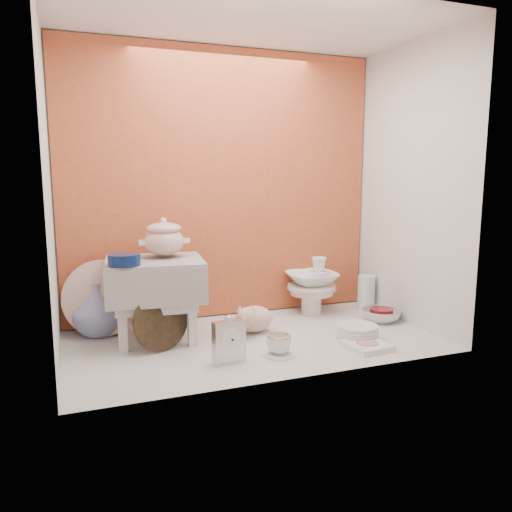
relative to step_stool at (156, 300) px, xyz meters
The scene contains 17 objects.
ground 0.52m from the step_stool, 21.81° to the right, with size 1.80×1.80×0.00m, color silver.
niche_shell 0.85m from the step_stool, ahead, with size 1.86×1.03×1.53m.
step_stool is the anchor object (origin of this frame).
soup_tureen 0.31m from the step_stool, 33.87° to the left, with size 0.24×0.24×0.20m, color white, non-canonical shape.
cobalt_bowl 0.30m from the step_stool, 142.02° to the right, with size 0.14×0.14×0.05m, color #091845.
floral_platter 0.30m from the step_stool, 144.21° to the left, with size 0.39×0.11×0.39m, color white, non-canonical shape.
blue_white_vase 0.33m from the step_stool, 145.42° to the left, with size 0.25×0.25×0.26m, color white.
lacquer_tray 0.17m from the step_stool, 91.35° to the right, with size 0.29×0.06×0.29m, color black, non-canonical shape.
mantel_clock 0.49m from the step_stool, 59.76° to the right, with size 0.14×0.05×0.21m, color silver.
plush_pig 0.51m from the step_stool, ahead, with size 0.26×0.18×0.15m, color #D7AC97.
teacup_saucer 0.67m from the step_stool, 40.72° to the right, with size 0.15×0.15×0.01m, color white.
gold_rim_teacup 0.65m from the step_stool, 40.72° to the right, with size 0.11×0.11×0.09m, color white.
lattice_dish 1.05m from the step_stool, 27.72° to the right, with size 0.19×0.19×0.03m, color white.
dinner_plate_stack 1.01m from the step_stool, 20.23° to the right, with size 0.22×0.22×0.07m, color white.
crystal_bowl 1.25m from the step_stool, ahead, with size 0.22×0.22×0.07m, color silver.
clear_glass_vase 1.29m from the step_stool, ahead, with size 0.10×0.10×0.21m, color silver.
porcelain_tower 0.95m from the step_stool, ahead, with size 0.29×0.29×0.34m, color white, non-canonical shape.
Camera 1 is at (-0.84, -2.25, 0.82)m, focal length 35.39 mm.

